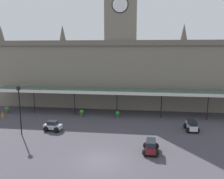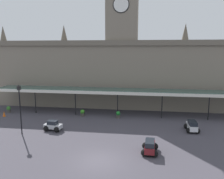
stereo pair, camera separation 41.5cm
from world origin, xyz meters
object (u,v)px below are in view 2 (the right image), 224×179
object	(u,v)px
car_maroon_estate	(150,147)
victorian_lamppost	(20,104)
traffic_cone	(4,114)
planter_near_kerb	(118,115)
planter_by_canopy	(9,109)
car_white_estate	(192,127)
car_silver_sedan	(53,126)
planter_forecourt_centre	(82,113)

from	to	relation	value
car_maroon_estate	victorian_lamppost	size ratio (longest dim) A/B	0.41
traffic_cone	car_maroon_estate	bearing A→B (deg)	-23.81
car_maroon_estate	traffic_cone	world-z (taller)	car_maroon_estate
car_maroon_estate	planter_near_kerb	world-z (taller)	car_maroon_estate
planter_by_canopy	planter_near_kerb	size ratio (longest dim) A/B	1.00
car_white_estate	planter_near_kerb	xyz separation A→B (m)	(-9.10, 4.00, -0.07)
car_silver_sedan	victorian_lamppost	xyz separation A→B (m)	(-3.03, -1.62, 2.94)
planter_near_kerb	planter_forecourt_centre	bearing A→B (deg)	177.83
car_white_estate	car_maroon_estate	xyz separation A→B (m)	(-4.95, -6.48, 0.00)
car_silver_sedan	traffic_cone	size ratio (longest dim) A/B	2.88
car_maroon_estate	planter_by_canopy	xyz separation A→B (m)	(-20.80, 10.94, -0.07)
planter_by_canopy	planter_near_kerb	world-z (taller)	same
car_maroon_estate	planter_forecourt_centre	xyz separation A→B (m)	(-9.28, 10.67, -0.07)
car_maroon_estate	planter_near_kerb	bearing A→B (deg)	111.60
planter_forecourt_centre	planter_near_kerb	world-z (taller)	same
planter_forecourt_centre	car_maroon_estate	bearing A→B (deg)	-48.98
victorian_lamppost	traffic_cone	bearing A→B (deg)	134.97
car_maroon_estate	planter_forecourt_centre	world-z (taller)	car_maroon_estate
traffic_cone	planter_by_canopy	xyz separation A→B (m)	(-0.52, 1.99, 0.12)
car_maroon_estate	victorian_lamppost	xyz separation A→B (m)	(-14.16, 2.82, 2.88)
traffic_cone	planter_forecourt_centre	distance (m)	11.13
car_maroon_estate	planter_near_kerb	size ratio (longest dim) A/B	2.39
car_silver_sedan	car_white_estate	distance (m)	16.22
car_white_estate	planter_forecourt_centre	xyz separation A→B (m)	(-14.24, 4.19, -0.07)
car_silver_sedan	traffic_cone	xyz separation A→B (m)	(-9.15, 4.51, -0.13)
car_white_estate	car_maroon_estate	size ratio (longest dim) A/B	0.99
car_silver_sedan	car_maroon_estate	size ratio (longest dim) A/B	0.93
car_maroon_estate	victorian_lamppost	world-z (taller)	victorian_lamppost
car_silver_sedan	car_white_estate	world-z (taller)	car_white_estate
victorian_lamppost	planter_forecourt_centre	size ratio (longest dim) A/B	5.86
traffic_cone	planter_forecourt_centre	size ratio (longest dim) A/B	0.77
planter_by_canopy	car_maroon_estate	bearing A→B (deg)	-27.73
planter_near_kerb	car_maroon_estate	bearing A→B (deg)	-68.40
car_white_estate	traffic_cone	world-z (taller)	car_white_estate
traffic_cone	planter_near_kerb	distance (m)	16.20
traffic_cone	planter_by_canopy	bearing A→B (deg)	104.74
victorian_lamppost	planter_near_kerb	xyz separation A→B (m)	(10.01, 7.66, -2.95)
car_white_estate	planter_forecourt_centre	world-z (taller)	car_white_estate
car_maroon_estate	car_silver_sedan	bearing A→B (deg)	158.27
traffic_cone	victorian_lamppost	bearing A→B (deg)	-45.03
car_silver_sedan	traffic_cone	world-z (taller)	car_silver_sedan
car_white_estate	planter_by_canopy	bearing A→B (deg)	170.19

